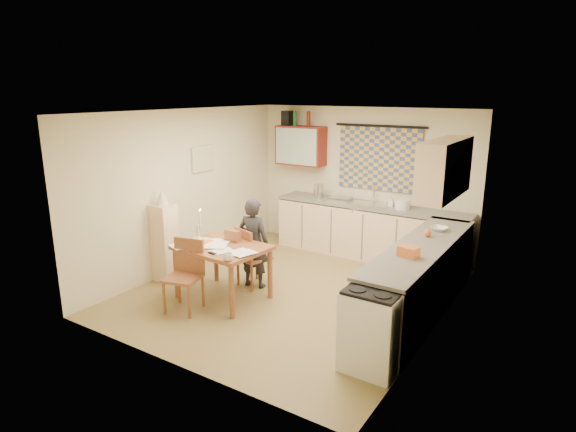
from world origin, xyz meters
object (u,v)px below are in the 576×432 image
Objects in this scene: counter_back at (370,231)px; person at (254,243)px; stove at (373,328)px; chair_far at (253,268)px; counter_right at (420,280)px; dining_table at (223,272)px; shelf_stand at (165,243)px.

person reaches higher than counter_back.
chair_far is at bearing 155.51° from stove.
counter_right is at bearing -152.84° from chair_far.
counter_right reaches higher than dining_table.
dining_table is (-2.40, -0.98, -0.07)m from counter_right.
dining_table is (-2.40, 0.49, -0.06)m from stove.
counter_right is 2.35m from chair_far.
shelf_stand reaches higher than counter_right.
counter_back is 2.52× the size of person.
counter_right is at bearing -49.84° from counter_back.
counter_back is 2.27m from chair_far.
chair_far is 0.67× the size of person.
counter_back is 2.82m from dining_table.
person is (-2.29, -0.42, 0.20)m from counter_right.
stove is at bearing -8.47° from shelf_stand.
dining_table is at bearing 98.11° from chair_far.
counter_back reaches higher than chair_far.
person reaches higher than shelf_stand.
stove is at bearing -65.88° from counter_back.
person is at bearing 22.59° from shelf_stand.
stove is 2.54m from chair_far.
stove is 2.45m from dining_table.
counter_back is at bearing -119.16° from person.
counter_right is at bearing 14.86° from shelf_stand.
counter_back is 3.78× the size of stove.
stove is 0.99× the size of chair_far.
dining_table is 0.93× the size of person.
chair_far is 0.76× the size of shelf_stand.
counter_back is 3.42m from stove.
shelf_stand is (-3.54, -0.94, 0.13)m from counter_right.
shelf_stand is at bearing -177.91° from dining_table.
counter_back and counter_right have the same top height.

